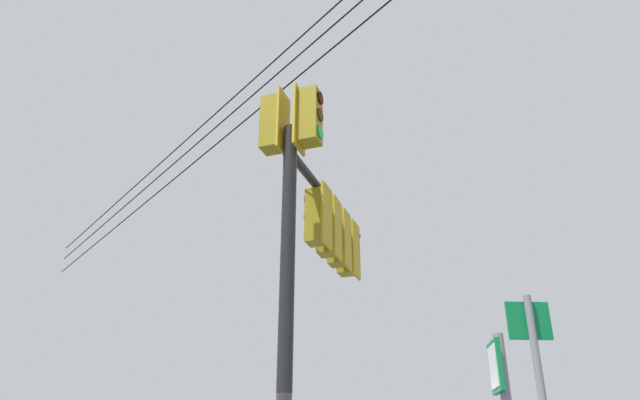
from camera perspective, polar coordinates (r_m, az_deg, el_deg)
The scene contains 2 objects.
signal_mast_assembly at distance 9.01m, azimuth -0.61°, elevation -3.01°, with size 3.67×1.48×6.92m.
overhead_wire_span at distance 10.09m, azimuth -5.90°, elevation 10.56°, with size 5.91×19.74×1.12m.
Camera 1 is at (-5.63, -4.22, 1.60)m, focal length 32.90 mm.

